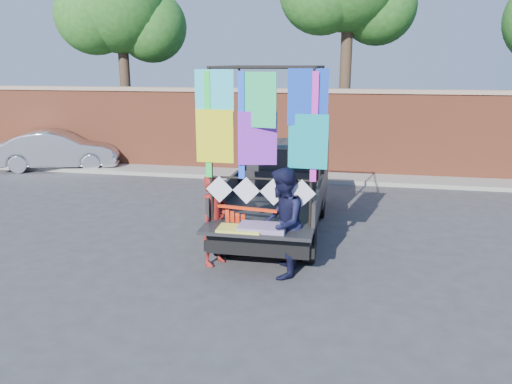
% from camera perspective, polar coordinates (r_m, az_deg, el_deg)
% --- Properties ---
extents(ground, '(90.00, 90.00, 0.00)m').
position_cam_1_polar(ground, '(9.01, 1.83, -7.30)').
color(ground, '#38383A').
rests_on(ground, ground).
extents(brick_wall, '(30.00, 0.45, 2.61)m').
position_cam_1_polar(brick_wall, '(15.45, 6.07, 6.92)').
color(brick_wall, '#9C492D').
rests_on(brick_wall, ground).
extents(curb, '(30.00, 1.20, 0.12)m').
position_cam_1_polar(curb, '(14.98, 5.70, 1.77)').
color(curb, gray).
rests_on(curb, ground).
extents(tree_left, '(4.20, 3.30, 7.05)m').
position_cam_1_polar(tree_left, '(18.22, -15.29, 19.60)').
color(tree_left, '#38281C').
rests_on(tree_left, ground).
extents(pickup_truck, '(2.09, 5.25, 3.30)m').
position_cam_1_polar(pickup_truck, '(10.59, 3.03, 0.75)').
color(pickup_truck, black).
rests_on(pickup_truck, ground).
extents(sedan, '(4.00, 2.38, 1.25)m').
position_cam_1_polar(sedan, '(17.38, -21.53, 4.49)').
color(sedan, silver).
rests_on(sedan, ground).
extents(woman, '(0.59, 0.67, 1.55)m').
position_cam_1_polar(woman, '(8.44, -4.77, -3.26)').
color(woman, maroon).
rests_on(woman, ground).
extents(man, '(0.71, 0.89, 1.78)m').
position_cam_1_polar(man, '(7.93, 2.98, -3.56)').
color(man, black).
rests_on(man, ground).
extents(streamer_bundle, '(1.02, 0.20, 0.70)m').
position_cam_1_polar(streamer_bundle, '(8.17, -1.81, -3.26)').
color(streamer_bundle, red).
rests_on(streamer_bundle, ground).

